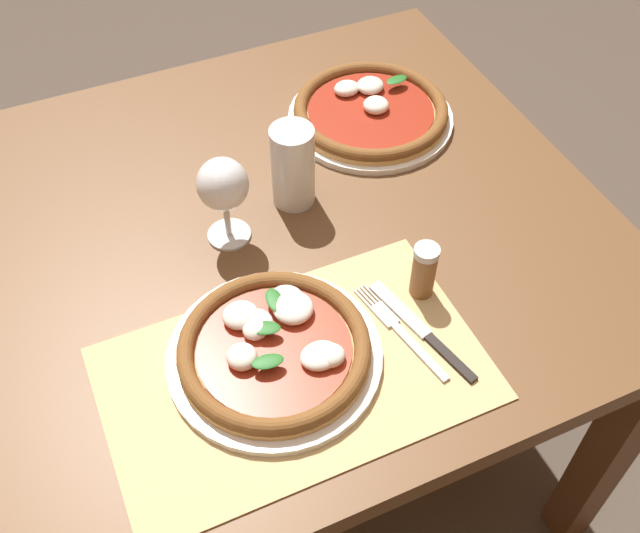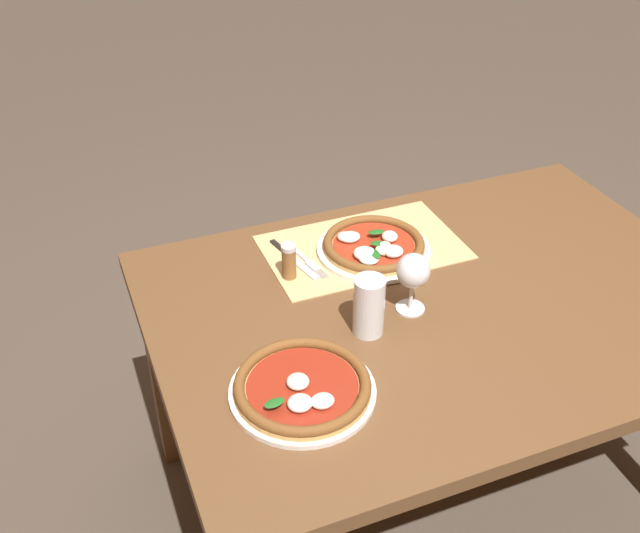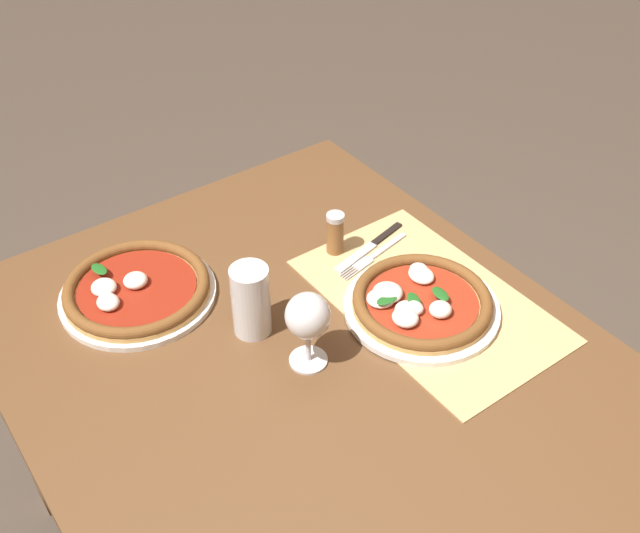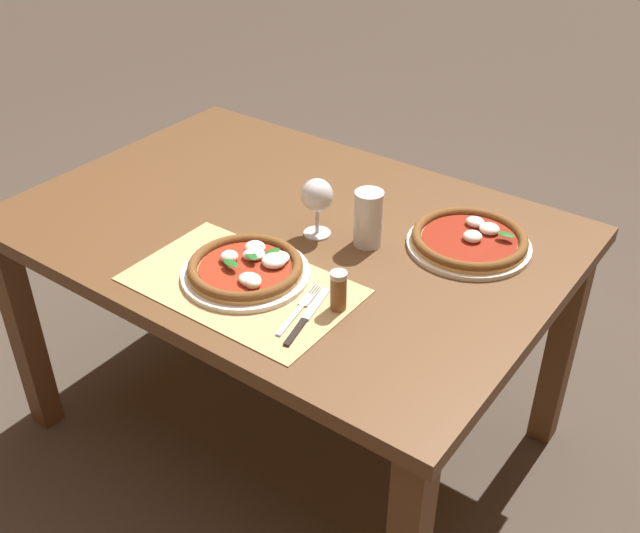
% 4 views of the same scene
% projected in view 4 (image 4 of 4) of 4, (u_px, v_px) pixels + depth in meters
% --- Properties ---
extents(ground_plane, '(24.00, 24.00, 0.00)m').
position_uv_depth(ground_plane, '(292.00, 426.00, 2.36)').
color(ground_plane, '#473D33').
extents(dining_table, '(1.41, 0.99, 0.74)m').
position_uv_depth(dining_table, '(287.00, 254.00, 2.00)').
color(dining_table, brown).
rests_on(dining_table, ground).
extents(paper_placemat, '(0.52, 0.32, 0.00)m').
position_uv_depth(paper_placemat, '(242.00, 285.00, 1.72)').
color(paper_placemat, tan).
rests_on(paper_placemat, dining_table).
extents(pizza_near, '(0.30, 0.30, 0.05)m').
position_uv_depth(pizza_near, '(247.00, 268.00, 1.74)').
color(pizza_near, silver).
rests_on(pizza_near, paper_placemat).
extents(pizza_far, '(0.31, 0.31, 0.05)m').
position_uv_depth(pizza_far, '(470.00, 240.00, 1.85)').
color(pizza_far, silver).
rests_on(pizza_far, dining_table).
extents(wine_glass, '(0.08, 0.08, 0.16)m').
position_uv_depth(wine_glass, '(317.00, 198.00, 1.85)').
color(wine_glass, silver).
rests_on(wine_glass, dining_table).
extents(pint_glass, '(0.07, 0.07, 0.15)m').
position_uv_depth(pint_glass, '(368.00, 220.00, 1.83)').
color(pint_glass, silver).
rests_on(pint_glass, dining_table).
extents(fork, '(0.05, 0.20, 0.00)m').
position_uv_depth(fork, '(300.00, 309.00, 1.64)').
color(fork, '#B7B7BC').
rests_on(fork, paper_placemat).
extents(knife, '(0.07, 0.21, 0.01)m').
position_uv_depth(knife, '(307.00, 316.00, 1.61)').
color(knife, black).
rests_on(knife, paper_placemat).
extents(pepper_shaker, '(0.04, 0.04, 0.10)m').
position_uv_depth(pepper_shaker, '(338.00, 291.00, 1.62)').
color(pepper_shaker, brown).
rests_on(pepper_shaker, dining_table).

